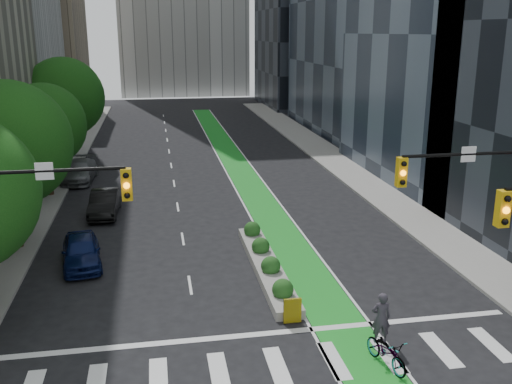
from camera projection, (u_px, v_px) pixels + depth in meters
name	position (u px, v px, depth m)	size (l,w,h in m)	color
ground	(271.00, 351.00, 20.35)	(160.00, 160.00, 0.00)	black
sidewalk_left	(46.00, 185.00, 42.00)	(3.60, 90.00, 0.15)	gray
sidewalk_right	(352.00, 171.00, 46.01)	(3.60, 90.00, 0.15)	gray
bike_lane_paint	(235.00, 163.00, 49.27)	(2.20, 70.00, 0.01)	#1A9024
building_tan_far	(25.00, 15.00, 75.92)	(14.00, 16.00, 26.00)	tan
building_dark_end	(312.00, 10.00, 84.33)	(14.00, 18.00, 28.00)	black
tree_mid	(7.00, 144.00, 28.33)	(6.40, 6.40, 8.78)	black
tree_midfar	(44.00, 125.00, 37.97)	(5.60, 5.60, 7.76)	black
tree_far	(64.00, 97.00, 47.24)	(6.60, 6.60, 9.00)	black
signal_left	(0.00, 235.00, 18.01)	(6.14, 0.51, 7.20)	black
signal_right	(501.00, 206.00, 20.95)	(5.82, 0.51, 7.20)	black
median_planter	(266.00, 263.00, 27.11)	(1.20, 10.26, 1.10)	gray
bicycle	(386.00, 352.00, 19.28)	(0.73, 2.10, 1.11)	gray
cyclist	(381.00, 318.00, 20.66)	(0.72, 0.47, 1.97)	#332F39
parked_car_left_near	(81.00, 251.00, 27.56)	(1.77, 4.41, 1.50)	#0B1643
parked_car_left_mid	(105.00, 203.00, 35.18)	(1.62, 4.63, 1.53)	black
parked_car_left_far	(79.00, 171.00, 43.14)	(2.19, 5.38, 1.56)	slate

